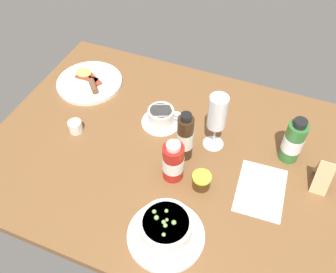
% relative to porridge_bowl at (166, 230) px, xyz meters
% --- Properties ---
extents(ground_plane, '(1.10, 0.84, 0.03)m').
position_rel_porridge_bowl_xyz_m(ground_plane, '(-0.12, 0.28, -0.05)').
color(ground_plane, brown).
extents(porridge_bowl, '(0.20, 0.20, 0.09)m').
position_rel_porridge_bowl_xyz_m(porridge_bowl, '(0.00, 0.00, 0.00)').
color(porridge_bowl, white).
rests_on(porridge_bowl, ground_plane).
extents(cutlery_setting, '(0.15, 0.20, 0.01)m').
position_rel_porridge_bowl_xyz_m(cutlery_setting, '(0.20, 0.24, -0.04)').
color(cutlery_setting, white).
rests_on(cutlery_setting, ground_plane).
extents(coffee_cup, '(0.14, 0.13, 0.06)m').
position_rel_porridge_bowl_xyz_m(coffee_cup, '(-0.17, 0.38, -0.01)').
color(coffee_cup, white).
rests_on(coffee_cup, ground_plane).
extents(creamer_jug, '(0.05, 0.05, 0.05)m').
position_rel_porridge_bowl_xyz_m(creamer_jug, '(-0.42, 0.24, -0.02)').
color(creamer_jug, white).
rests_on(creamer_jug, ground_plane).
extents(wine_glass, '(0.07, 0.07, 0.20)m').
position_rel_porridge_bowl_xyz_m(wine_glass, '(0.02, 0.35, 0.09)').
color(wine_glass, white).
rests_on(wine_glass, ground_plane).
extents(jam_jar, '(0.06, 0.06, 0.05)m').
position_rel_porridge_bowl_xyz_m(jam_jar, '(0.03, 0.19, -0.01)').
color(jam_jar, '#432B0F').
rests_on(jam_jar, ground_plane).
extents(sauce_bottle_red, '(0.06, 0.06, 0.14)m').
position_rel_porridge_bowl_xyz_m(sauce_bottle_red, '(-0.06, 0.19, 0.03)').
color(sauce_bottle_red, '#B21E19').
rests_on(sauce_bottle_red, ground_plane).
extents(sauce_bottle_brown, '(0.05, 0.05, 0.18)m').
position_rel_porridge_bowl_xyz_m(sauce_bottle_brown, '(-0.05, 0.28, 0.04)').
color(sauce_bottle_brown, '#382314').
rests_on(sauce_bottle_brown, ground_plane).
extents(sauce_bottle_green, '(0.06, 0.06, 0.16)m').
position_rel_porridge_bowl_xyz_m(sauce_bottle_green, '(0.25, 0.39, 0.03)').
color(sauce_bottle_green, '#337233').
rests_on(sauce_bottle_green, ground_plane).
extents(breakfast_plate, '(0.24, 0.24, 0.04)m').
position_rel_porridge_bowl_xyz_m(breakfast_plate, '(-0.50, 0.46, -0.03)').
color(breakfast_plate, white).
rests_on(breakfast_plate, ground_plane).
extents(menu_card, '(0.05, 0.08, 0.10)m').
position_rel_porridge_bowl_xyz_m(menu_card, '(0.35, 0.32, 0.01)').
color(menu_card, tan).
rests_on(menu_card, ground_plane).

